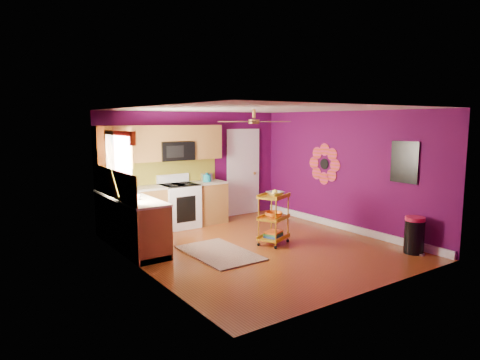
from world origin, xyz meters
TOP-DOWN VIEW (x-y plane):
  - ground at (0.00, 0.00)m, footprint 5.00×5.00m
  - room_envelope at (0.03, 0.00)m, footprint 4.54×5.04m
  - lower_cabinets at (-1.35, 1.82)m, footprint 2.81×2.31m
  - electric_range at (-0.55, 2.17)m, footprint 0.76×0.66m
  - upper_cabinetry at (-1.24, 2.17)m, footprint 2.80×2.30m
  - left_window at (-2.22, 1.05)m, footprint 0.08×1.35m
  - panel_door at (1.35, 2.47)m, footprint 0.95×0.11m
  - right_wall_art at (2.23, -0.34)m, footprint 0.04×2.74m
  - ceiling_fan at (0.00, 0.20)m, footprint 1.01×1.01m
  - shag_rug at (-0.83, 0.07)m, footprint 0.98×1.58m
  - rolling_cart at (0.31, -0.01)m, footprint 0.69×0.61m
  - trash_can at (1.98, -1.83)m, footprint 0.42×0.43m
  - teal_kettle at (0.15, 2.17)m, footprint 0.18×0.18m
  - toaster at (0.20, 2.26)m, footprint 0.22×0.15m
  - soap_bottle_a at (-1.93, 1.33)m, footprint 0.10×0.10m
  - soap_bottle_b at (-1.90, 1.63)m, footprint 0.13×0.13m
  - counter_dish at (-1.99, 1.75)m, footprint 0.26×0.26m
  - counter_cup at (-1.96, 0.92)m, footprint 0.11×0.11m

SIDE VIEW (x-z plane):
  - ground at x=0.00m, z-range 0.00..0.00m
  - shag_rug at x=-0.83m, z-range 0.00..0.02m
  - trash_can at x=1.98m, z-range 0.00..0.64m
  - lower_cabinets at x=-1.35m, z-range -0.04..0.90m
  - electric_range at x=-0.55m, z-range -0.08..1.05m
  - rolling_cart at x=0.31m, z-range 0.01..1.05m
  - counter_dish at x=-1.99m, z-range 0.94..1.00m
  - counter_cup at x=-1.96m, z-range 0.94..1.03m
  - soap_bottle_b at x=-1.90m, z-range 0.94..1.11m
  - teal_kettle at x=0.15m, z-range 0.92..1.13m
  - panel_door at x=1.35m, z-range -0.05..2.10m
  - toaster at x=0.20m, z-range 0.94..1.12m
  - soap_bottle_a at x=-1.93m, z-range 0.94..1.15m
  - right_wall_art at x=2.23m, z-range 0.92..1.96m
  - room_envelope at x=0.03m, z-range 0.37..2.89m
  - left_window at x=-2.22m, z-range 1.20..2.28m
  - upper_cabinetry at x=-1.24m, z-range 1.17..2.43m
  - ceiling_fan at x=0.00m, z-range 2.16..2.42m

